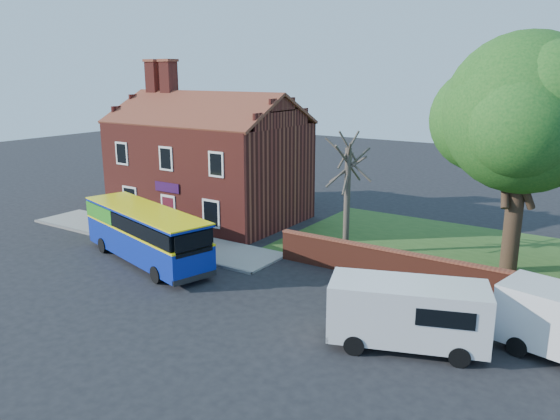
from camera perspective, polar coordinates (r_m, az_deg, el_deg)
The scene contains 10 objects.
ground at distance 25.73m, azimuth -12.00°, elevation -8.42°, with size 120.00×120.00×0.00m, color black.
pavement at distance 34.25m, azimuth -13.49°, elevation -2.66°, with size 18.00×3.50×0.12m, color gray.
kerb at distance 33.13m, azimuth -15.68°, elevation -3.35°, with size 18.00×0.15×0.14m, color slate.
grass_strip at distance 31.33m, azimuth 24.05°, elevation -5.19°, with size 26.00×12.00×0.04m, color #426B28.
shop_building at distance 37.53m, azimuth -7.43°, elevation 4.35°, with size 12.30×8.13×10.50m.
boundary_wall at distance 25.48m, azimuth 21.89°, elevation -7.44°, with size 22.00×0.38×1.60m.
bus at distance 29.67m, azimuth -14.12°, elevation -2.13°, with size 9.74×4.82×2.88m.
van_near at distance 20.53m, azimuth 13.23°, elevation -10.30°, with size 6.02×4.01×2.46m.
large_tree at distance 28.58m, azimuth 24.41°, elevation 8.72°, with size 9.58×7.58×11.68m.
bare_tree at distance 29.64m, azimuth 7.03°, elevation 1.51°, with size 2.41×2.87×6.44m.
Camera 1 is at (17.17, -16.48, 9.76)m, focal length 35.00 mm.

